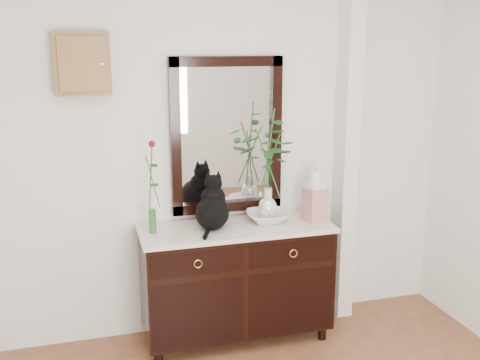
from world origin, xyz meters
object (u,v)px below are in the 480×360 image
object	(u,v)px
cat	(212,202)
sideboard	(236,277)
ginger_jar	(315,194)
lotus_bowl	(267,217)

from	to	relation	value
cat	sideboard	bearing A→B (deg)	21.81
ginger_jar	lotus_bowl	bearing A→B (deg)	169.27
sideboard	lotus_bowl	size ratio (longest dim) A/B	4.49
sideboard	ginger_jar	xyz separation A→B (m)	(0.57, -0.03, 0.57)
sideboard	ginger_jar	world-z (taller)	ginger_jar
cat	ginger_jar	world-z (taller)	ginger_jar
lotus_bowl	sideboard	bearing A→B (deg)	-172.90
cat	ginger_jar	distance (m)	0.74
sideboard	cat	bearing A→B (deg)	-179.03
sideboard	ginger_jar	size ratio (longest dim) A/B	3.49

